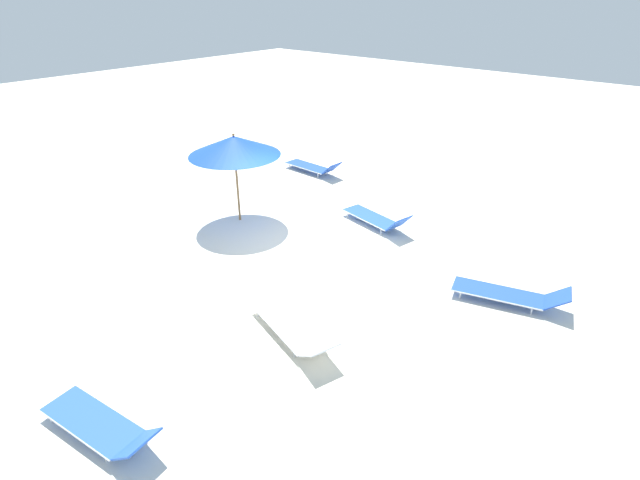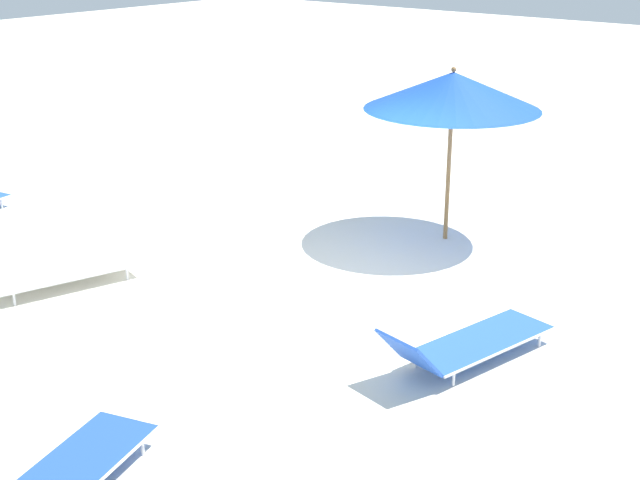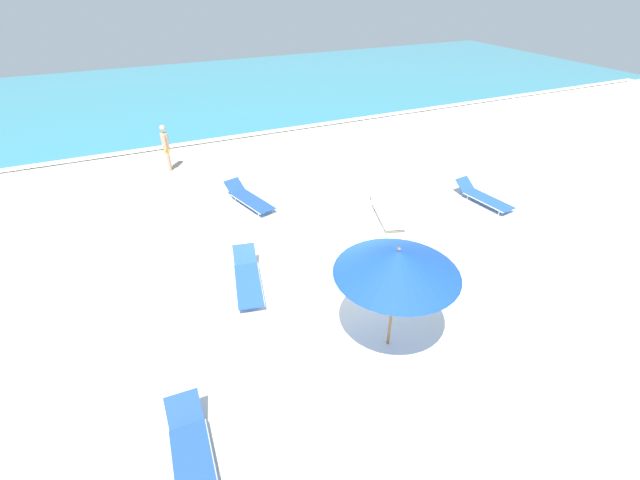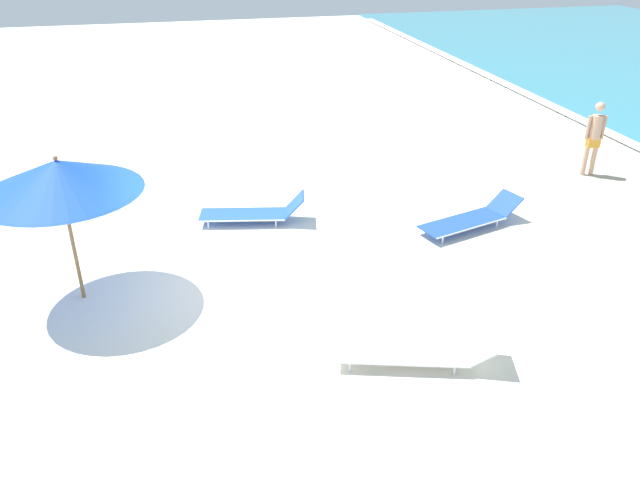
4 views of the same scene
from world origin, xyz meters
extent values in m
cube|color=silver|center=(0.00, 0.00, -0.08)|extent=(60.00, 60.00, 0.16)
cube|color=#B8AE96|center=(-6.39, 6.00, 0.00)|extent=(2.56, 1.38, 0.00)
cylinder|color=olive|center=(-0.18, -2.23, 1.06)|extent=(0.06, 0.06, 2.12)
cone|color=blue|center=(-0.18, -2.23, 2.12)|extent=(2.41, 2.41, 0.51)
cylinder|color=#13359C|center=(-0.18, -2.23, 1.87)|extent=(2.34, 2.34, 0.01)
sphere|color=olive|center=(-0.18, -2.23, 2.40)|extent=(0.07, 0.07, 0.07)
cube|color=blue|center=(-0.98, 4.81, 0.17)|extent=(1.08, 1.88, 0.03)
cylinder|color=silver|center=(-1.26, 4.73, 0.17)|extent=(0.53, 1.72, 0.03)
cylinder|color=silver|center=(-0.69, 4.90, 0.17)|extent=(0.53, 1.72, 0.03)
cube|color=blue|center=(-1.29, 5.88, 0.34)|extent=(0.68, 0.60, 0.35)
cylinder|color=silver|center=(-1.03, 4.07, 0.08)|extent=(0.03, 0.03, 0.16)
cylinder|color=silver|center=(-0.54, 4.21, 0.08)|extent=(0.03, 0.03, 0.16)
cylinder|color=silver|center=(-1.42, 5.41, 0.08)|extent=(0.03, 0.03, 0.16)
cylinder|color=silver|center=(-0.93, 5.55, 0.08)|extent=(0.03, 0.03, 0.16)
cube|color=white|center=(2.60, 2.22, 0.17)|extent=(1.10, 1.91, 0.03)
cylinder|color=silver|center=(2.31, 2.31, 0.17)|extent=(0.56, 1.74, 0.03)
cylinder|color=silver|center=(2.88, 2.13, 0.17)|extent=(0.56, 1.74, 0.03)
cube|color=white|center=(2.93, 3.30, 0.33)|extent=(0.69, 0.61, 0.34)
cylinder|color=silver|center=(2.15, 1.62, 0.08)|extent=(0.03, 0.03, 0.16)
cylinder|color=silver|center=(2.64, 1.47, 0.08)|extent=(0.03, 0.03, 0.16)
cylinder|color=silver|center=(2.56, 2.97, 0.08)|extent=(0.03, 0.03, 0.16)
cylinder|color=silver|center=(3.05, 2.82, 0.08)|extent=(0.03, 0.03, 0.16)
cube|color=blue|center=(-2.36, 0.66, 0.17)|extent=(0.94, 1.81, 0.03)
cylinder|color=silver|center=(-2.65, 0.72, 0.17)|extent=(0.38, 1.69, 0.03)
cylinder|color=silver|center=(-2.06, 0.60, 0.17)|extent=(0.38, 1.69, 0.03)
cube|color=blue|center=(-2.14, 1.68, 0.38)|extent=(0.64, 0.50, 0.43)
cylinder|color=silver|center=(-2.74, 0.06, 0.08)|extent=(0.03, 0.03, 0.16)
cylinder|color=silver|center=(-2.24, -0.05, 0.08)|extent=(0.03, 0.03, 0.16)
cylinder|color=silver|center=(-2.47, 1.37, 0.08)|extent=(0.03, 0.03, 0.16)
cylinder|color=silver|center=(-1.97, 1.27, 0.08)|extent=(0.03, 0.03, 0.16)
cube|color=blue|center=(-4.43, -3.44, 0.17)|extent=(0.68, 1.79, 0.03)
cylinder|color=silver|center=(-4.73, -3.43, 0.17)|extent=(0.11, 1.77, 0.03)
cylinder|color=silver|center=(-4.13, -3.45, 0.17)|extent=(0.11, 1.77, 0.03)
cube|color=blue|center=(-4.38, -2.35, 0.36)|extent=(0.59, 0.45, 0.40)
cylinder|color=silver|center=(-4.71, -4.12, 0.08)|extent=(0.03, 0.03, 0.16)
cylinder|color=silver|center=(-4.20, -4.14, 0.08)|extent=(0.03, 0.03, 0.16)
cylinder|color=silver|center=(-4.65, -2.74, 0.08)|extent=(0.03, 0.03, 0.16)
cylinder|color=silver|center=(-4.14, -2.76, 0.08)|extent=(0.03, 0.03, 0.16)
cylinder|color=tan|center=(-3.01, 9.12, 0.45)|extent=(0.11, 0.11, 0.90)
cylinder|color=tan|center=(-3.04, 8.92, 0.45)|extent=(0.11, 0.11, 0.90)
cube|color=gold|center=(-3.02, 9.02, 0.82)|extent=(0.23, 0.33, 0.24)
cylinder|color=tan|center=(-3.02, 9.02, 1.18)|extent=(0.27, 0.27, 0.55)
cylinder|color=tan|center=(-2.99, 9.20, 1.17)|extent=(0.08, 0.08, 0.55)
cylinder|color=tan|center=(-3.05, 8.84, 1.17)|extent=(0.08, 0.08, 0.55)
sphere|color=tan|center=(-3.02, 9.02, 1.66)|extent=(0.21, 0.21, 0.21)
camera|label=1|loc=(7.99, 7.60, 5.87)|focal=28.00mm
camera|label=2|loc=(-6.30, 8.19, 4.33)|focal=50.00mm
camera|label=3|loc=(-4.15, -7.46, 6.76)|focal=24.00mm
camera|label=4|loc=(9.07, -0.51, 5.54)|focal=35.00mm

